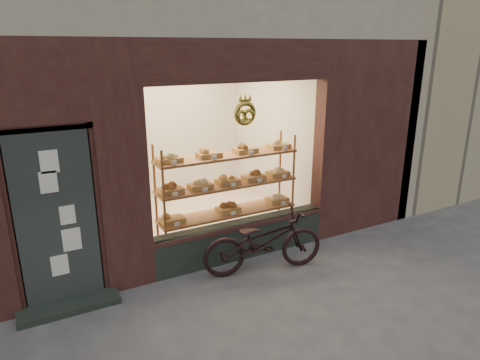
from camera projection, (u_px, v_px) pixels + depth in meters
ground at (301, 350)px, 4.42m from camera, size 90.00×90.00×0.00m
display_shelf at (228, 193)px, 6.50m from camera, size 2.20×0.45×1.70m
bicycle at (263, 241)px, 5.86m from camera, size 1.78×0.93×0.89m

